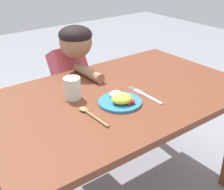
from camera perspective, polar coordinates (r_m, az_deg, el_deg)
dining_table at (r=1.60m, az=0.59°, el=-2.91°), size 1.38×0.84×0.67m
plate at (r=1.46m, az=1.56°, el=-0.91°), size 0.21×0.21×0.05m
fork at (r=1.54m, az=6.18°, el=-0.07°), size 0.03×0.24×0.01m
spoon at (r=1.37m, az=-4.14°, el=-3.41°), size 0.04×0.21×0.01m
drinking_cup at (r=1.50m, az=-7.34°, el=1.26°), size 0.08×0.08×0.11m
person at (r=1.97m, az=-7.46°, el=1.65°), size 0.20×0.46×0.94m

